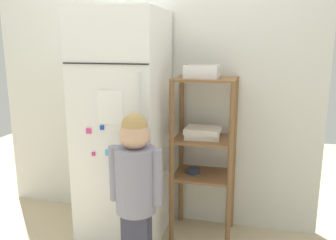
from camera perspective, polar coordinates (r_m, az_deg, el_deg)
ground_plane at (r=2.82m, az=-4.84°, el=-18.06°), size 6.00×6.00×0.00m
kitchen_wall_back at (r=2.78m, az=-2.96°, el=5.18°), size 2.64×0.03×2.16m
refrigerator at (r=2.56m, az=-7.29°, el=-1.21°), size 0.59×0.61×1.66m
child_standing at (r=2.13m, az=-5.34°, el=-9.70°), size 0.33×0.25×1.04m
pantry_shelf_unit at (r=2.55m, az=5.86°, el=-3.68°), size 0.45×0.36×1.20m
fruit_bin at (r=2.45m, az=5.51°, el=7.74°), size 0.23×0.19×0.09m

